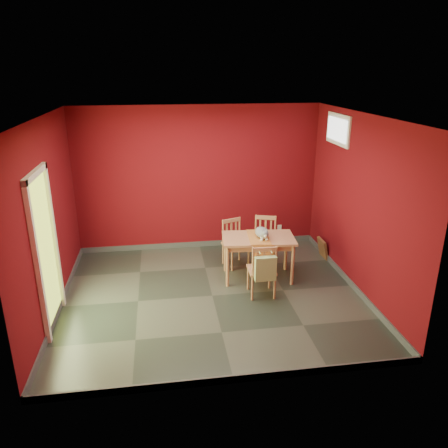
{
  "coord_description": "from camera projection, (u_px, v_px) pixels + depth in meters",
  "views": [
    {
      "loc": [
        -0.71,
        -5.9,
        3.31
      ],
      "look_at": [
        0.25,
        0.45,
        1.0
      ],
      "focal_mm": 35.0,
      "sensor_mm": 36.0,
      "label": 1
    }
  ],
  "objects": [
    {
      "name": "tote_bag",
      "position": [
        266.0,
        269.0,
        6.35
      ],
      "size": [
        0.31,
        0.19,
        0.44
      ],
      "color": "#95AD6E",
      "rests_on": "chair_near"
    },
    {
      "name": "table_runner",
      "position": [
        260.0,
        243.0,
        6.97
      ],
      "size": [
        0.39,
        0.71,
        0.35
      ],
      "color": "#B46A2E",
      "rests_on": "dining_table"
    },
    {
      "name": "chair_far_left",
      "position": [
        235.0,
        242.0,
        7.64
      ],
      "size": [
        0.49,
        0.49,
        0.83
      ],
      "color": "#AE7451",
      "rests_on": "ground"
    },
    {
      "name": "outlet_plate",
      "position": [
        279.0,
        228.0,
        8.69
      ],
      "size": [
        0.08,
        0.02,
        0.12
      ],
      "primitive_type": "cube",
      "color": "silver",
      "rests_on": "room_shell"
    },
    {
      "name": "dining_table",
      "position": [
        258.0,
        242.0,
        7.09
      ],
      "size": [
        1.21,
        0.78,
        0.72
      ],
      "color": "#AE7451",
      "rests_on": "ground"
    },
    {
      "name": "room_shell",
      "position": [
        212.0,
        293.0,
        6.7
      ],
      "size": [
        4.5,
        4.5,
        4.5
      ],
      "color": "#5C090F",
      "rests_on": "ground"
    },
    {
      "name": "ground",
      "position": [
        212.0,
        296.0,
        6.71
      ],
      "size": [
        4.5,
        4.5,
        0.0
      ],
      "primitive_type": "plane",
      "color": "#2D342D",
      "rests_on": "ground"
    },
    {
      "name": "doorway",
      "position": [
        45.0,
        247.0,
        5.65
      ],
      "size": [
        0.06,
        1.01,
        2.13
      ],
      "color": "#B7D838",
      "rests_on": "ground"
    },
    {
      "name": "cat",
      "position": [
        262.0,
        231.0,
        7.03
      ],
      "size": [
        0.26,
        0.45,
        0.22
      ],
      "primitive_type": null,
      "rotation": [
        0.0,
        0.0,
        -0.08
      ],
      "color": "slate",
      "rests_on": "table_runner"
    },
    {
      "name": "chair_near",
      "position": [
        262.0,
        269.0,
        6.58
      ],
      "size": [
        0.41,
        0.41,
        0.86
      ],
      "color": "#AE7451",
      "rests_on": "ground"
    },
    {
      "name": "window",
      "position": [
        338.0,
        129.0,
        7.16
      ],
      "size": [
        0.05,
        0.9,
        0.5
      ],
      "color": "white",
      "rests_on": "room_shell"
    },
    {
      "name": "picture_frame",
      "position": [
        323.0,
        248.0,
        8.02
      ],
      "size": [
        0.12,
        0.35,
        0.35
      ],
      "color": "brown",
      "rests_on": "ground"
    },
    {
      "name": "chair_far_right",
      "position": [
        265.0,
        241.0,
        7.67
      ],
      "size": [
        0.51,
        0.51,
        0.86
      ],
      "color": "#AE7451",
      "rests_on": "ground"
    }
  ]
}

